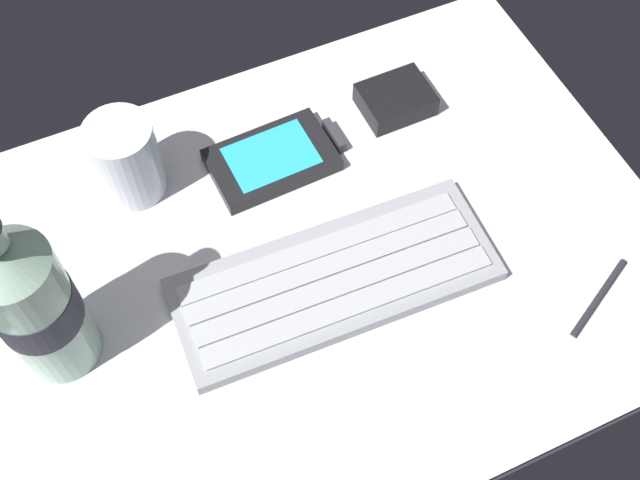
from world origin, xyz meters
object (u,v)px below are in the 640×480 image
charger_block (395,100)px  stylus_pen (600,296)px  keyboard (336,279)px  water_bottle (32,302)px  juice_cup (127,161)px  handheld_device (278,158)px

charger_block → stylus_pen: charger_block is taller
keyboard → stylus_pen: (20.82, -11.12, -0.46)cm
keyboard → water_bottle: 25.63cm
charger_block → stylus_pen: size_ratio=0.74×
juice_cup → stylus_pen: juice_cup is taller
juice_cup → stylus_pen: bearing=-40.3°
keyboard → juice_cup: size_ratio=3.46×
charger_block → handheld_device: bearing=-173.8°
juice_cup → charger_block: bearing=-3.5°
keyboard → charger_block: size_ratio=4.20×
handheld_device → juice_cup: size_ratio=1.53×
stylus_pen → keyboard: bearing=124.5°
keyboard → water_bottle: water_bottle is taller
water_bottle → handheld_device: bearing=23.5°
juice_cup → water_bottle: size_ratio=0.41×
juice_cup → stylus_pen: size_ratio=0.89×
handheld_device → stylus_pen: (20.30, -25.67, -0.38)cm
water_bottle → juice_cup: bearing=52.2°
stylus_pen → charger_block: bearing=76.3°
handheld_device → water_bottle: 27.96cm
keyboard → charger_block: bearing=48.5°
stylus_pen → handheld_device: bearing=101.0°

